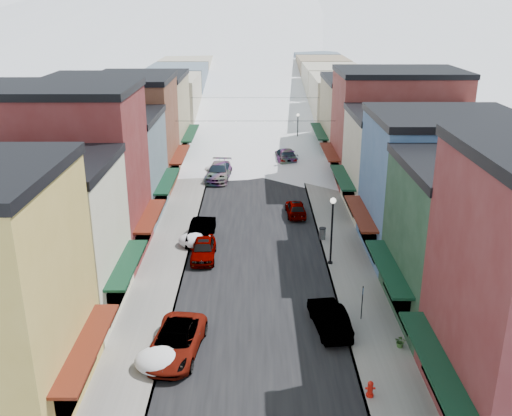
{
  "coord_description": "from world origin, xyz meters",
  "views": [
    {
      "loc": [
        -0.14,
        -17.83,
        17.67
      ],
      "look_at": [
        0.0,
        23.34,
        2.75
      ],
      "focal_mm": 40.0,
      "sensor_mm": 36.0,
      "label": 1
    }
  ],
  "objects_px": {
    "fire_hydrant": "(370,389)",
    "trash_can": "(322,233)",
    "car_dark_hatch": "(201,231)",
    "streetlamp_near": "(332,223)",
    "car_silver_sedan": "(203,249)",
    "car_green_sedan": "(329,317)",
    "car_white_suv": "(176,342)"
  },
  "relations": [
    {
      "from": "fire_hydrant",
      "to": "trash_can",
      "type": "bearing_deg",
      "value": 90.34
    },
    {
      "from": "car_dark_hatch",
      "to": "trash_can",
      "type": "relative_size",
      "value": 5.13
    },
    {
      "from": "trash_can",
      "to": "streetlamp_near",
      "type": "relative_size",
      "value": 0.19
    },
    {
      "from": "car_silver_sedan",
      "to": "fire_hydrant",
      "type": "relative_size",
      "value": 5.28
    },
    {
      "from": "car_dark_hatch",
      "to": "trash_can",
      "type": "height_order",
      "value": "car_dark_hatch"
    },
    {
      "from": "car_dark_hatch",
      "to": "car_green_sedan",
      "type": "distance_m",
      "value": 15.48
    },
    {
      "from": "streetlamp_near",
      "to": "car_silver_sedan",
      "type": "bearing_deg",
      "value": 172.73
    },
    {
      "from": "car_green_sedan",
      "to": "car_silver_sedan",
      "type": "bearing_deg",
      "value": -58.2
    },
    {
      "from": "car_silver_sedan",
      "to": "streetlamp_near",
      "type": "bearing_deg",
      "value": -7.98
    },
    {
      "from": "car_white_suv",
      "to": "car_dark_hatch",
      "type": "relative_size",
      "value": 1.15
    },
    {
      "from": "car_green_sedan",
      "to": "streetlamp_near",
      "type": "height_order",
      "value": "streetlamp_near"
    },
    {
      "from": "car_green_sedan",
      "to": "streetlamp_near",
      "type": "bearing_deg",
      "value": -105.62
    },
    {
      "from": "car_dark_hatch",
      "to": "trash_can",
      "type": "bearing_deg",
      "value": 4.19
    },
    {
      "from": "car_white_suv",
      "to": "streetlamp_near",
      "type": "distance_m",
      "value": 14.71
    },
    {
      "from": "fire_hydrant",
      "to": "trash_can",
      "type": "height_order",
      "value": "trash_can"
    },
    {
      "from": "car_dark_hatch",
      "to": "car_green_sedan",
      "type": "relative_size",
      "value": 1.04
    },
    {
      "from": "car_white_suv",
      "to": "car_green_sedan",
      "type": "relative_size",
      "value": 1.19
    },
    {
      "from": "car_dark_hatch",
      "to": "car_white_suv",
      "type": "bearing_deg",
      "value": -85.13
    },
    {
      "from": "car_silver_sedan",
      "to": "car_green_sedan",
      "type": "height_order",
      "value": "car_green_sedan"
    },
    {
      "from": "car_white_suv",
      "to": "streetlamp_near",
      "type": "height_order",
      "value": "streetlamp_near"
    },
    {
      "from": "fire_hydrant",
      "to": "trash_can",
      "type": "xyz_separation_m",
      "value": [
        -0.11,
        18.98,
        0.09
      ]
    },
    {
      "from": "fire_hydrant",
      "to": "streetlamp_near",
      "type": "distance_m",
      "value": 14.79
    },
    {
      "from": "car_green_sedan",
      "to": "trash_can",
      "type": "bearing_deg",
      "value": -102.66
    },
    {
      "from": "car_green_sedan",
      "to": "trash_can",
      "type": "height_order",
      "value": "car_green_sedan"
    },
    {
      "from": "fire_hydrant",
      "to": "car_green_sedan",
      "type": "bearing_deg",
      "value": 100.91
    },
    {
      "from": "car_silver_sedan",
      "to": "car_white_suv",
      "type": "bearing_deg",
      "value": -92.9
    },
    {
      "from": "car_green_sedan",
      "to": "trash_can",
      "type": "relative_size",
      "value": 4.95
    },
    {
      "from": "car_white_suv",
      "to": "trash_can",
      "type": "distance_m",
      "value": 18.03
    },
    {
      "from": "car_silver_sedan",
      "to": "car_green_sedan",
      "type": "xyz_separation_m",
      "value": [
        7.98,
        -9.59,
        0.01
      ]
    },
    {
      "from": "car_white_suv",
      "to": "streetlamp_near",
      "type": "bearing_deg",
      "value": 56.0
    },
    {
      "from": "car_silver_sedan",
      "to": "car_green_sedan",
      "type": "relative_size",
      "value": 0.95
    },
    {
      "from": "car_silver_sedan",
      "to": "streetlamp_near",
      "type": "distance_m",
      "value": 9.53
    }
  ]
}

